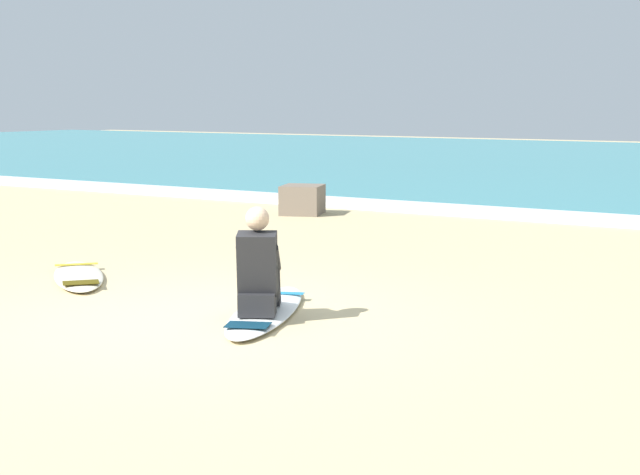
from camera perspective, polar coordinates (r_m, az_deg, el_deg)
The scene contains 6 objects.
ground_plane at distance 8.60m, azimuth -7.18°, elevation -4.94°, with size 80.00×80.00×0.00m, color #CCB584.
breaking_foam at distance 16.24m, azimuth 12.77°, elevation 1.29°, with size 80.00×0.90×0.11m, color white.
surfboard_main at distance 8.80m, azimuth -3.21°, elevation -4.35°, with size 1.38×2.29×0.08m.
surfer_seated at distance 8.49m, azimuth -3.67°, elevation -2.05°, with size 0.64×0.77×0.95m.
surfboard_spare_near at distance 10.84m, azimuth -14.10°, elevation -2.21°, with size 1.78×1.66×0.08m.
shoreline_rock at distance 16.45m, azimuth -1.05°, elevation 2.25°, with size 0.66×0.74×0.50m, color #756656.
Camera 1 is at (5.33, -6.46, 1.94)m, focal length 54.07 mm.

